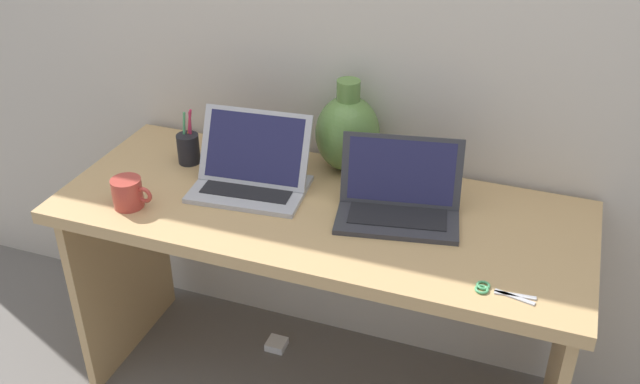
{
  "coord_description": "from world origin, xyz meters",
  "views": [
    {
      "loc": [
        0.6,
        -1.65,
        1.86
      ],
      "look_at": [
        0.0,
        0.0,
        0.8
      ],
      "focal_mm": 40.05,
      "sensor_mm": 36.0,
      "label": 1
    }
  ],
  "objects": [
    {
      "name": "green_vase",
      "position": [
        0.0,
        0.25,
        0.88
      ],
      "size": [
        0.2,
        0.2,
        0.3
      ],
      "color": "#5B843D",
      "rests_on": "desk"
    },
    {
      "name": "scissors",
      "position": [
        0.53,
        -0.22,
        0.76
      ],
      "size": [
        0.15,
        0.05,
        0.01
      ],
      "color": "#B7B7BC",
      "rests_on": "desk"
    },
    {
      "name": "desk",
      "position": [
        0.0,
        0.0,
        0.59
      ],
      "size": [
        1.55,
        0.62,
        0.75
      ],
      "color": "tan",
      "rests_on": "ground"
    },
    {
      "name": "laptop_right",
      "position": [
        0.22,
        0.05,
        0.81
      ],
      "size": [
        0.38,
        0.27,
        0.21
      ],
      "color": "#333338",
      "rests_on": "desk"
    },
    {
      "name": "power_brick",
      "position": [
        -0.23,
        0.15,
        0.01
      ],
      "size": [
        0.07,
        0.07,
        0.03
      ],
      "primitive_type": "cube",
      "color": "white",
      "rests_on": "ground"
    },
    {
      "name": "back_wall",
      "position": [
        0.0,
        0.35,
        1.2
      ],
      "size": [
        4.4,
        0.04,
        2.4
      ],
      "primitive_type": "cube",
      "color": "beige",
      "rests_on": "ground"
    },
    {
      "name": "coffee_mug",
      "position": [
        -0.52,
        -0.19,
        0.8
      ],
      "size": [
        0.13,
        0.09,
        0.09
      ],
      "color": "#B23D33",
      "rests_on": "desk"
    },
    {
      "name": "pen_cup",
      "position": [
        -0.49,
        0.11,
        0.81
      ],
      "size": [
        0.07,
        0.07,
        0.18
      ],
      "color": "black",
      "rests_on": "desk"
    },
    {
      "name": "laptop_left",
      "position": [
        -0.23,
        0.04,
        0.81
      ],
      "size": [
        0.36,
        0.27,
        0.22
      ],
      "color": "#B2B2B7",
      "rests_on": "desk"
    }
  ]
}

